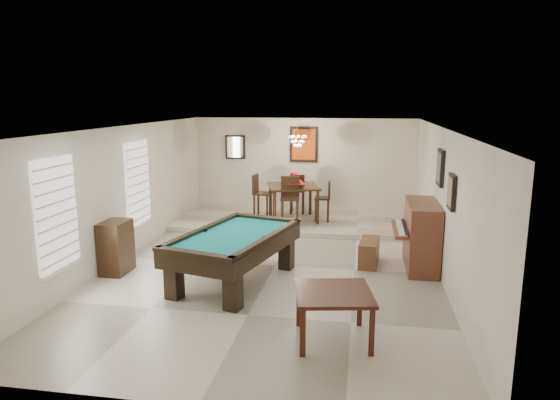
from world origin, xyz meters
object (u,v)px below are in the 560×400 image
(square_table, at_px, (333,316))
(dining_table, at_px, (293,200))
(pool_table, at_px, (235,259))
(flower_vase, at_px, (293,176))
(dining_chair_west, at_px, (263,197))
(apothecary_chest, at_px, (116,247))
(dining_chair_south, at_px, (290,202))
(piano_bench, at_px, (369,252))
(dining_chair_east, at_px, (322,201))
(chandelier, at_px, (298,137))
(dining_chair_north, at_px, (297,194))
(upright_piano, at_px, (413,235))

(square_table, xyz_separation_m, dining_table, (-1.37, 5.99, 0.28))
(pool_table, height_order, flower_vase, flower_vase)
(flower_vase, distance_m, dining_chair_west, 0.94)
(apothecary_chest, distance_m, dining_chair_south, 4.28)
(piano_bench, relative_size, dining_chair_west, 0.75)
(piano_bench, bearing_deg, flower_vase, 123.40)
(dining_chair_east, bearing_deg, chandelier, -96.93)
(dining_table, bearing_deg, apothecary_chest, -123.43)
(dining_table, bearing_deg, dining_chair_south, -88.22)
(dining_chair_south, relative_size, dining_chair_east, 1.19)
(pool_table, xyz_separation_m, dining_chair_north, (0.43, 4.91, 0.22))
(square_table, distance_m, upright_piano, 3.43)
(upright_piano, bearing_deg, dining_chair_west, 140.93)
(piano_bench, distance_m, dining_table, 3.40)
(apothecary_chest, bearing_deg, piano_bench, 15.06)
(square_table, xyz_separation_m, chandelier, (-1.28, 6.00, 1.86))
(piano_bench, relative_size, dining_chair_north, 0.80)
(flower_vase, xyz_separation_m, chandelier, (0.10, 0.00, 0.98))
(dining_chair_south, height_order, dining_chair_west, dining_chair_south)
(flower_vase, relative_size, chandelier, 0.35)
(flower_vase, height_order, chandelier, chandelier)
(apothecary_chest, distance_m, dining_table, 4.85)
(chandelier, bearing_deg, dining_table, -177.42)
(upright_piano, bearing_deg, flower_vase, 133.24)
(square_table, height_order, piano_bench, square_table)
(pool_table, relative_size, dining_chair_south, 2.15)
(dining_chair_south, bearing_deg, dining_chair_west, 132.48)
(dining_chair_north, bearing_deg, dining_chair_south, 86.30)
(dining_chair_north, relative_size, chandelier, 1.77)
(apothecary_chest, relative_size, chandelier, 1.59)
(dining_chair_north, height_order, chandelier, chandelier)
(square_table, bearing_deg, dining_chair_west, 109.85)
(dining_table, distance_m, dining_chair_south, 0.74)
(flower_vase, height_order, dining_chair_north, flower_vase)
(dining_chair_south, height_order, dining_chair_east, dining_chair_south)
(dining_table, distance_m, dining_chair_north, 0.73)
(apothecary_chest, bearing_deg, pool_table, -3.39)
(piano_bench, xyz_separation_m, dining_table, (-1.86, 2.82, 0.38))
(apothecary_chest, xyz_separation_m, dining_chair_west, (1.89, 4.00, 0.21))
(piano_bench, relative_size, dining_chair_east, 0.85)
(flower_vase, bearing_deg, dining_chair_north, 89.74)
(square_table, relative_size, dining_table, 0.81)
(dining_chair_north, xyz_separation_m, chandelier, (0.10, -0.73, 1.55))
(pool_table, xyz_separation_m, dining_chair_west, (-0.35, 4.13, 0.26))
(apothecary_chest, height_order, dining_chair_south, dining_chair_south)
(chandelier, bearing_deg, upright_piano, -47.88)
(pool_table, bearing_deg, dining_chair_west, 109.44)
(square_table, relative_size, dining_chair_east, 0.97)
(piano_bench, relative_size, apothecary_chest, 0.89)
(apothecary_chest, bearing_deg, upright_piano, 12.80)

